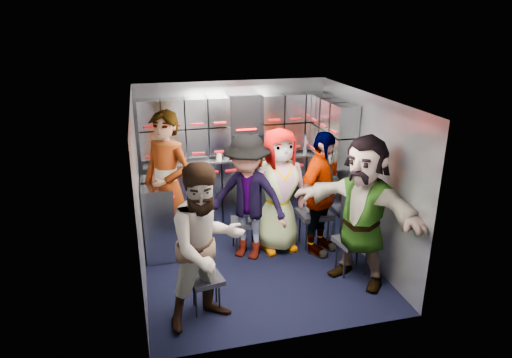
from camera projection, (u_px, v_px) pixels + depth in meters
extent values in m
plane|color=black|center=(258.00, 262.00, 5.86)|extent=(3.00, 3.00, 0.00)
cube|color=gray|center=(233.00, 151.00, 6.87)|extent=(2.80, 0.04, 2.10)
cube|color=gray|center=(139.00, 196.00, 5.18)|extent=(0.04, 3.00, 2.10)
cube|color=gray|center=(364.00, 176.00, 5.82)|extent=(0.04, 3.00, 2.10)
cube|color=silver|center=(258.00, 98.00, 5.14)|extent=(2.80, 3.00, 0.02)
cube|color=#A7ADB8|center=(237.00, 190.00, 6.87)|extent=(2.68, 0.38, 0.99)
cube|color=#A7ADB8|center=(159.00, 218.00, 5.93)|extent=(0.38, 0.76, 0.99)
cube|color=silver|center=(236.00, 157.00, 6.69)|extent=(2.68, 0.42, 0.03)
cube|color=#A7ADB8|center=(235.00, 125.00, 6.58)|extent=(2.68, 0.28, 0.82)
cube|color=#A7ADB8|center=(333.00, 130.00, 6.27)|extent=(0.28, 1.00, 0.82)
cube|color=#A7ADB8|center=(332.00, 199.00, 6.52)|extent=(0.28, 1.20, 1.00)
cube|color=#97070C|center=(239.00, 170.00, 6.55)|extent=(2.60, 0.02, 0.03)
cube|color=black|center=(206.00, 280.00, 4.79)|extent=(0.39, 0.38, 0.05)
cylinder|color=black|center=(196.00, 303.00, 4.73)|extent=(0.02, 0.02, 0.35)
cylinder|color=black|center=(219.00, 299.00, 4.79)|extent=(0.02, 0.02, 0.35)
cylinder|color=black|center=(194.00, 291.00, 4.93)|extent=(0.02, 0.02, 0.35)
cylinder|color=black|center=(216.00, 288.00, 4.98)|extent=(0.02, 0.02, 0.35)
cube|color=black|center=(244.00, 222.00, 6.04)|extent=(0.41, 0.40, 0.06)
cylinder|color=black|center=(237.00, 241.00, 5.98)|extent=(0.02, 0.02, 0.38)
cylinder|color=black|center=(256.00, 239.00, 6.04)|extent=(0.02, 0.02, 0.38)
cylinder|color=black|center=(233.00, 234.00, 6.18)|extent=(0.02, 0.02, 0.38)
cylinder|color=black|center=(252.00, 232.00, 6.24)|extent=(0.02, 0.02, 0.38)
cube|color=black|center=(275.00, 216.00, 6.24)|extent=(0.45, 0.44, 0.06)
cylinder|color=black|center=(267.00, 234.00, 6.18)|extent=(0.02, 0.02, 0.37)
cylinder|color=black|center=(286.00, 232.00, 6.24)|extent=(0.02, 0.02, 0.37)
cylinder|color=black|center=(263.00, 227.00, 6.38)|extent=(0.02, 0.02, 0.37)
cylinder|color=black|center=(281.00, 225.00, 6.44)|extent=(0.02, 0.02, 0.37)
cube|color=black|center=(314.00, 214.00, 6.13)|extent=(0.43, 0.40, 0.07)
cylinder|color=black|center=(306.00, 236.00, 6.06)|extent=(0.03, 0.03, 0.44)
cylinder|color=black|center=(328.00, 233.00, 6.13)|extent=(0.03, 0.03, 0.44)
cylinder|color=black|center=(300.00, 227.00, 6.30)|extent=(0.03, 0.03, 0.44)
cylinder|color=black|center=(321.00, 225.00, 6.37)|extent=(0.03, 0.03, 0.44)
cube|color=black|center=(352.00, 241.00, 5.49)|extent=(0.44, 0.42, 0.06)
cylinder|color=black|center=(345.00, 263.00, 5.43)|extent=(0.02, 0.02, 0.40)
cylinder|color=black|center=(366.00, 261.00, 5.49)|extent=(0.02, 0.02, 0.40)
cylinder|color=black|center=(336.00, 254.00, 5.65)|extent=(0.02, 0.02, 0.40)
cylinder|color=black|center=(357.00, 251.00, 5.71)|extent=(0.02, 0.02, 0.40)
imported|color=black|center=(168.00, 187.00, 5.71)|extent=(0.83, 0.81, 1.92)
imported|color=black|center=(206.00, 246.00, 4.46)|extent=(1.00, 0.89, 1.71)
imported|color=black|center=(247.00, 198.00, 5.73)|extent=(1.21, 1.10, 1.63)
imported|color=black|center=(279.00, 191.00, 5.93)|extent=(0.86, 0.61, 1.66)
imported|color=black|center=(321.00, 194.00, 5.84)|extent=(1.00, 0.91, 1.64)
imported|color=black|center=(362.00, 211.00, 5.17)|extent=(1.37, 1.66, 1.78)
cylinder|color=white|center=(171.00, 153.00, 6.38)|extent=(0.07, 0.07, 0.28)
cylinder|color=white|center=(239.00, 148.00, 6.60)|extent=(0.07, 0.07, 0.27)
cylinder|color=white|center=(305.00, 144.00, 6.83)|extent=(0.06, 0.06, 0.25)
cylinder|color=tan|center=(219.00, 155.00, 6.55)|extent=(0.08, 0.08, 0.10)
cylinder|color=tan|center=(268.00, 152.00, 6.72)|extent=(0.08, 0.08, 0.11)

